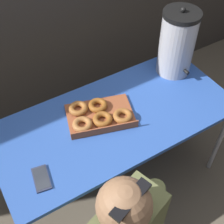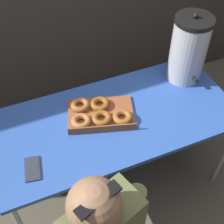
# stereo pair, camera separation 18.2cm
# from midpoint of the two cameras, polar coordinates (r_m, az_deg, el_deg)

# --- Properties ---
(ground_plane) EXTENTS (12.00, 12.00, 0.00)m
(ground_plane) POSITION_cam_midpoint_polar(r_m,az_deg,el_deg) (2.44, 2.66, -12.15)
(ground_plane) COLOR brown
(folding_table) EXTENTS (1.47, 0.69, 0.70)m
(folding_table) POSITION_cam_midpoint_polar(r_m,az_deg,el_deg) (1.90, 3.34, -2.10)
(folding_table) COLOR #2D56B2
(folding_table) RESTS_ON ground
(donut_box) EXTENTS (0.45, 0.37, 0.05)m
(donut_box) POSITION_cam_midpoint_polar(r_m,az_deg,el_deg) (1.85, 0.35, -0.50)
(donut_box) COLOR brown
(donut_box) RESTS_ON folding_table
(coffee_urn) EXTENTS (0.24, 0.27, 0.47)m
(coffee_urn) POSITION_cam_midpoint_polar(r_m,az_deg,el_deg) (2.07, 16.32, 10.85)
(coffee_urn) COLOR #B7B7BC
(coffee_urn) RESTS_ON folding_table
(cell_phone) EXTENTS (0.10, 0.16, 0.01)m
(cell_phone) POSITION_cam_midpoint_polar(r_m,az_deg,el_deg) (1.68, -11.37, -10.32)
(cell_phone) COLOR #2D334C
(cell_phone) RESTS_ON folding_table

